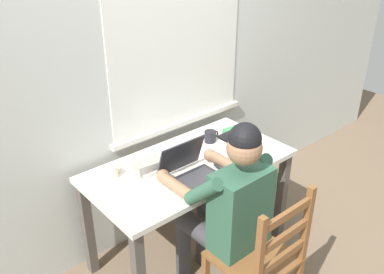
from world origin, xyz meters
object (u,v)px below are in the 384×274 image
Objects in this scene: laptop at (190,171)px; book_stack_main at (148,166)px; desk at (190,177)px; seated_person at (227,205)px; coffee_mug_white at (112,172)px; wooden_chair at (261,261)px; book_stack_side at (238,133)px; coffee_mug_dark at (210,137)px; computer_mouse at (220,166)px.

book_stack_main is at bearing 121.94° from laptop.
desk is 6.83× the size of book_stack_main.
seated_person reaches higher than coffee_mug_white.
wooden_chair is 0.88m from book_stack_main.
wooden_chair is at bearing -96.39° from desk.
seated_person is at bearing -70.40° from book_stack_main.
laptop reaches higher than desk.
book_stack_side is (0.98, -0.12, -0.01)m from coffee_mug_white.
desk is 4.10× the size of laptop.
book_stack_main is at bearing 102.97° from wooden_chair.
book_stack_side is at bearing 39.21° from seated_person.
coffee_mug_dark is (0.41, 0.26, -0.01)m from laptop.
laptop is at bearing 172.69° from computer_mouse.
seated_person is at bearing -124.45° from coffee_mug_dark.
desk is 0.31m from book_stack_main.
seated_person is 0.36m from wooden_chair.
book_stack_main is at bearing -21.08° from coffee_mug_white.
book_stack_main is 1.04× the size of book_stack_side.
seated_person is 10.47× the size of coffee_mug_white.
laptop reaches higher than book_stack_main.
wooden_chair is 0.96m from coffee_mug_dark.
coffee_mug_white is at bearing 149.39° from computer_mouse.
wooden_chair is at bearing -86.20° from laptop.
laptop reaches higher than computer_mouse.
computer_mouse is at bearing 53.43° from seated_person.
coffee_mug_white is 0.23m from book_stack_main.
wooden_chair is at bearing -114.35° from coffee_mug_dark.
seated_person is at bearing -82.42° from laptop.
desk is 0.73m from wooden_chair.
seated_person is 6.36× the size of book_stack_main.
coffee_mug_white is at bearing 158.92° from book_stack_main.
computer_mouse is 0.68m from coffee_mug_white.
desk is 11.25× the size of coffee_mug_dark.
computer_mouse is (0.11, -0.17, 0.12)m from desk.
seated_person is at bearing -100.56° from desk.
coffee_mug_white is (-0.36, 0.32, -0.01)m from laptop.
book_stack_main is (-0.37, 0.26, 0.02)m from computer_mouse.
book_stack_side reaches higher than desk.
book_stack_main reaches higher than desk.
desk is at bearing -174.26° from book_stack_side.
seated_person is (-0.08, -0.42, 0.05)m from desk.
book_stack_side is at bearing -3.11° from book_stack_main.
book_stack_side is at bearing -19.22° from coffee_mug_dark.
computer_mouse is 0.50× the size of book_stack_main.
book_stack_side is at bearing 29.39° from computer_mouse.
wooden_chair reaches higher than book_stack_side.
coffee_mug_dark is (0.37, 0.55, 0.10)m from seated_person.
laptop is at bearing -162.66° from book_stack_side.
desk is 0.24m from laptop.
wooden_chair reaches higher than computer_mouse.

